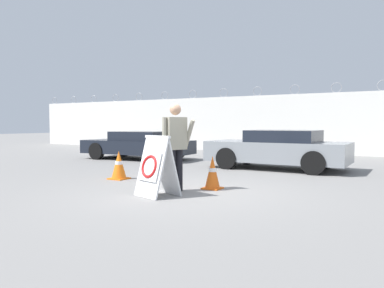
{
  "coord_description": "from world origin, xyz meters",
  "views": [
    {
      "loc": [
        3.81,
        -6.57,
        1.39
      ],
      "look_at": [
        -0.58,
        0.95,
        0.92
      ],
      "focal_mm": 35.0,
      "sensor_mm": 36.0,
      "label": 1
    }
  ],
  "objects_px": {
    "parked_car_front_coupe": "(138,145)",
    "parked_car_rear_sedan": "(278,149)",
    "barricade_sign": "(156,166)",
    "traffic_cone_near": "(119,165)",
    "security_guard": "(176,142)",
    "traffic_cone_mid": "(212,173)"
  },
  "relations": [
    {
      "from": "barricade_sign",
      "to": "traffic_cone_near",
      "type": "relative_size",
      "value": 1.64
    },
    {
      "from": "barricade_sign",
      "to": "parked_car_rear_sedan",
      "type": "distance_m",
      "value": 5.49
    },
    {
      "from": "traffic_cone_mid",
      "to": "barricade_sign",
      "type": "bearing_deg",
      "value": -114.86
    },
    {
      "from": "parked_car_front_coupe",
      "to": "parked_car_rear_sedan",
      "type": "bearing_deg",
      "value": 173.73
    },
    {
      "from": "barricade_sign",
      "to": "traffic_cone_mid",
      "type": "bearing_deg",
      "value": 81.86
    },
    {
      "from": "traffic_cone_mid",
      "to": "parked_car_rear_sedan",
      "type": "distance_m",
      "value": 4.2
    },
    {
      "from": "security_guard",
      "to": "traffic_cone_mid",
      "type": "relative_size",
      "value": 2.53
    },
    {
      "from": "traffic_cone_mid",
      "to": "parked_car_front_coupe",
      "type": "relative_size",
      "value": 0.16
    },
    {
      "from": "traffic_cone_near",
      "to": "traffic_cone_mid",
      "type": "distance_m",
      "value": 2.7
    },
    {
      "from": "security_guard",
      "to": "parked_car_rear_sedan",
      "type": "bearing_deg",
      "value": 13.61
    },
    {
      "from": "security_guard",
      "to": "traffic_cone_near",
      "type": "distance_m",
      "value": 2.37
    },
    {
      "from": "parked_car_front_coupe",
      "to": "parked_car_rear_sedan",
      "type": "relative_size",
      "value": 1.04
    },
    {
      "from": "traffic_cone_near",
      "to": "parked_car_rear_sedan",
      "type": "height_order",
      "value": "parked_car_rear_sedan"
    },
    {
      "from": "barricade_sign",
      "to": "security_guard",
      "type": "relative_size",
      "value": 0.65
    },
    {
      "from": "traffic_cone_near",
      "to": "parked_car_front_coupe",
      "type": "bearing_deg",
      "value": 123.15
    },
    {
      "from": "security_guard",
      "to": "traffic_cone_mid",
      "type": "distance_m",
      "value": 1.06
    },
    {
      "from": "security_guard",
      "to": "parked_car_rear_sedan",
      "type": "relative_size",
      "value": 0.43
    },
    {
      "from": "barricade_sign",
      "to": "parked_car_front_coupe",
      "type": "bearing_deg",
      "value": 147.62
    },
    {
      "from": "traffic_cone_near",
      "to": "barricade_sign",
      "type": "bearing_deg",
      "value": -32.39
    },
    {
      "from": "traffic_cone_mid",
      "to": "parked_car_rear_sedan",
      "type": "bearing_deg",
      "value": 88.31
    },
    {
      "from": "parked_car_rear_sedan",
      "to": "parked_car_front_coupe",
      "type": "bearing_deg",
      "value": -3.0
    },
    {
      "from": "barricade_sign",
      "to": "parked_car_front_coupe",
      "type": "xyz_separation_m",
      "value": [
        -5.03,
        5.8,
        -0.01
      ]
    }
  ]
}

